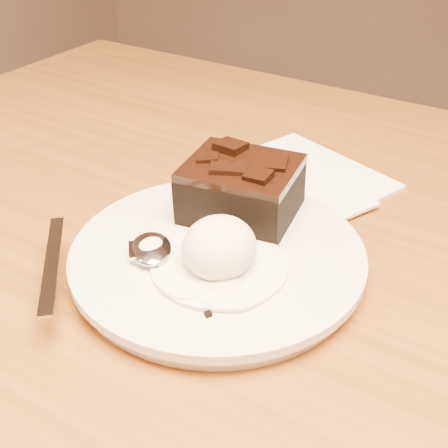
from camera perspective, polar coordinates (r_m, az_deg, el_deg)
The scene contains 9 objects.
plate at distance 0.51m, azimuth -0.60°, elevation -3.35°, with size 0.25×0.25×0.02m, color silver.
brownie at distance 0.54m, azimuth 1.63°, elevation 3.02°, with size 0.09×0.08×0.04m, color black.
ice_cream_scoop at distance 0.47m, azimuth -0.45°, elevation -2.22°, with size 0.06×0.06×0.05m, color white.
melt_puddle at distance 0.48m, azimuth -0.44°, elevation -4.03°, with size 0.11×0.11×0.00m, color white.
spoon at distance 0.50m, azimuth -6.87°, elevation -2.47°, with size 0.04×0.19×0.01m, color silver, non-canonical shape.
napkin at distance 0.64m, azimuth 6.44°, elevation 4.20°, with size 0.17×0.17×0.01m, color white.
crumb_a at distance 0.48m, azimuth -6.00°, elevation -4.08°, with size 0.01×0.01×0.00m, color black.
crumb_b at distance 0.44m, azimuth -1.50°, elevation -8.50°, with size 0.01×0.01×0.00m, color black.
crumb_c at distance 0.50m, azimuth 1.06°, elevation -2.69°, with size 0.01×0.00×0.00m, color black.
Camera 1 is at (0.17, -0.40, 1.06)m, focal length 48.54 mm.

